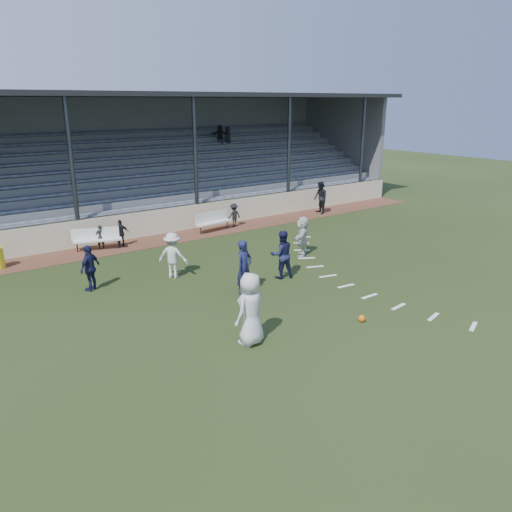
{
  "coord_description": "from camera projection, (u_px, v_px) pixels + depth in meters",
  "views": [
    {
      "loc": [
        -9.31,
        -10.19,
        6.22
      ],
      "look_at": [
        0.0,
        2.5,
        1.3
      ],
      "focal_mm": 35.0,
      "sensor_mm": 36.0,
      "label": 1
    }
  ],
  "objects": [
    {
      "name": "player_white_lead",
      "position": [
        250.0,
        309.0,
        13.07
      ],
      "size": [
        1.11,
        0.88,
        1.98
      ],
      "primitive_type": "imported",
      "rotation": [
        0.0,
        0.0,
        3.43
      ],
      "color": "silver",
      "rests_on": "ground"
    },
    {
      "name": "football",
      "position": [
        362.0,
        318.0,
        14.62
      ],
      "size": [
        0.21,
        0.21,
        0.21
      ],
      "primitive_type": "sphere",
      "color": "orange",
      "rests_on": "ground"
    },
    {
      "name": "cinder_track",
      "position": [
        154.0,
        241.0,
        23.03
      ],
      "size": [
        34.0,
        2.0,
        0.02
      ],
      "primitive_type": "cube",
      "color": "brown",
      "rests_on": "ground"
    },
    {
      "name": "player_white_wing",
      "position": [
        173.0,
        255.0,
        18.08
      ],
      "size": [
        1.2,
        1.23,
        1.69
      ],
      "primitive_type": "imported",
      "rotation": [
        0.0,
        0.0,
        2.3
      ],
      "color": "silver",
      "rests_on": "ground"
    },
    {
      "name": "official",
      "position": [
        320.0,
        198.0,
        28.35
      ],
      "size": [
        0.9,
        1.04,
        1.82
      ],
      "primitive_type": "imported",
      "rotation": [
        0.0,
        0.0,
        4.44
      ],
      "color": "black",
      "rests_on": "cinder_track"
    },
    {
      "name": "sub_left_far",
      "position": [
        121.0,
        233.0,
        22.03
      ],
      "size": [
        0.73,
        0.39,
        1.19
      ],
      "primitive_type": "imported",
      "rotation": [
        0.0,
        0.0,
        3.0
      ],
      "color": "black",
      "rests_on": "cinder_track"
    },
    {
      "name": "ground",
      "position": [
        305.0,
        317.0,
        14.95
      ],
      "size": [
        90.0,
        90.0,
        0.0
      ],
      "primitive_type": "plane",
      "color": "#243315",
      "rests_on": "ground"
    },
    {
      "name": "player_navy_mid",
      "position": [
        282.0,
        254.0,
        18.06
      ],
      "size": [
        1.02,
        0.9,
        1.77
      ],
      "primitive_type": "imported",
      "rotation": [
        0.0,
        0.0,
        2.84
      ],
      "color": "#16193E",
      "rests_on": "ground"
    },
    {
      "name": "bench_left",
      "position": [
        96.0,
        237.0,
        21.54
      ],
      "size": [
        2.03,
        1.04,
        0.95
      ],
      "rotation": [
        0.0,
        0.0,
        -0.31
      ],
      "color": "silver",
      "rests_on": "cinder_track"
    },
    {
      "name": "sub_right",
      "position": [
        234.0,
        215.0,
        25.46
      ],
      "size": [
        0.81,
        0.51,
        1.2
      ],
      "primitive_type": "imported",
      "rotation": [
        0.0,
        0.0,
        3.22
      ],
      "color": "black",
      "rests_on": "cinder_track"
    },
    {
      "name": "player_navy_lead",
      "position": [
        244.0,
        267.0,
        16.56
      ],
      "size": [
        0.77,
        0.62,
        1.84
      ],
      "primitive_type": "imported",
      "rotation": [
        0.0,
        0.0,
        0.3
      ],
      "color": "#16193E",
      "rests_on": "ground"
    },
    {
      "name": "player_white_back",
      "position": [
        302.0,
        236.0,
        20.7
      ],
      "size": [
        1.47,
        1.42,
        1.67
      ],
      "primitive_type": "imported",
      "rotation": [
        0.0,
        0.0,
        3.89
      ],
      "color": "silver",
      "rests_on": "ground"
    },
    {
      "name": "retaining_wall",
      "position": [
        143.0,
        224.0,
        23.66
      ],
      "size": [
        34.0,
        0.18,
        1.2
      ],
      "primitive_type": "cube",
      "color": "beige",
      "rests_on": "ground"
    },
    {
      "name": "penalty_arc",
      "position": [
        394.0,
        288.0,
        17.28
      ],
      "size": [
        3.89,
        14.63,
        0.01
      ],
      "color": "white",
      "rests_on": "ground"
    },
    {
      "name": "player_navy_wing",
      "position": [
        90.0,
        268.0,
        16.89
      ],
      "size": [
        0.99,
        0.85,
        1.6
      ],
      "primitive_type": "imported",
      "rotation": [
        0.0,
        0.0,
        3.75
      ],
      "color": "#16193E",
      "rests_on": "ground"
    },
    {
      "name": "sub_left_near",
      "position": [
        100.0,
        237.0,
        21.69
      ],
      "size": [
        0.39,
        0.26,
        1.04
      ],
      "primitive_type": "imported",
      "rotation": [
        0.0,
        0.0,
        3.18
      ],
      "color": "black",
      "rests_on": "cinder_track"
    },
    {
      "name": "grandstand",
      "position": [
        105.0,
        179.0,
        26.82
      ],
      "size": [
        34.6,
        9.0,
        6.61
      ],
      "color": "slate",
      "rests_on": "ground"
    },
    {
      "name": "bench_right",
      "position": [
        213.0,
        220.0,
        24.65
      ],
      "size": [
        2.04,
        0.73,
        0.95
      ],
      "rotation": [
        0.0,
        0.0,
        0.14
      ],
      "color": "silver",
      "rests_on": "cinder_track"
    }
  ]
}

